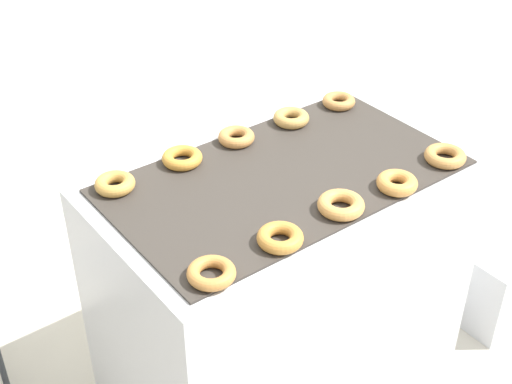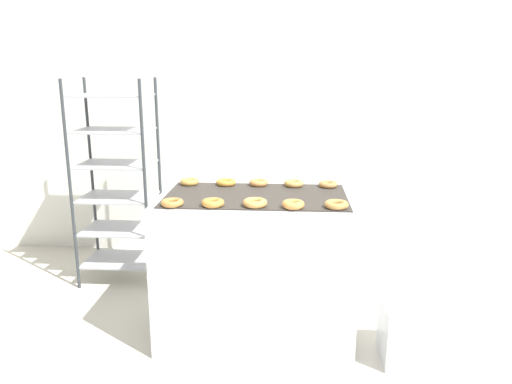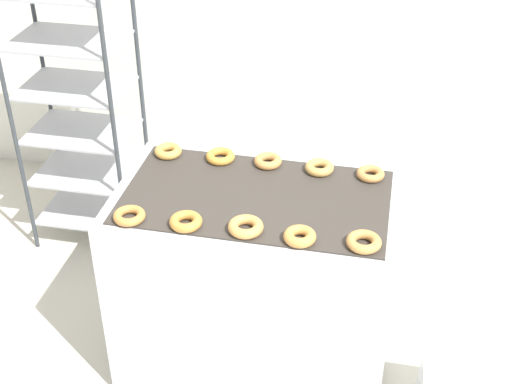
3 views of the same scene
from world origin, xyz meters
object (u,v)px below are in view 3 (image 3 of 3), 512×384
Objects in this scene: donut_near_rightmost at (364,242)px; donut_far_rightmost at (371,174)px; donut_far_center at (269,161)px; fryer_machine at (256,281)px; donut_far_left at (220,156)px; donut_far_right at (319,167)px; donut_near_left at (186,221)px; donut_near_right at (300,236)px; donut_near_center at (246,227)px; donut_near_leftmost at (129,216)px; baking_rack_cart at (79,110)px; donut_far_leftmost at (168,151)px.

donut_far_rightmost is (-0.01, 0.50, -0.00)m from donut_near_rightmost.
donut_far_center is (-0.47, 0.51, -0.00)m from donut_near_rightmost.
fryer_machine is 0.60m from donut_far_left.
donut_far_center is at bearing 177.75° from donut_far_right.
donut_near_left is 0.70m from donut_far_right.
donut_near_right is at bearing -0.65° from donut_near_left.
donut_near_left is at bearing -90.99° from donut_far_left.
donut_near_leftmost is at bearing -177.68° from donut_near_center.
donut_near_right is 1.02× the size of donut_far_center.
donut_near_center is at bearing -87.49° from fryer_machine.
donut_far_rightmost is at bearing 36.57° from donut_near_left.
donut_far_left is at bearing 114.44° from donut_near_center.
donut_near_rightmost is 0.70m from donut_far_center.
donut_far_right is (1.40, -0.55, 0.13)m from baking_rack_cart.
donut_far_right is at bearing 48.05° from donut_near_left.
donut_near_left is 0.46m from donut_near_right.
donut_far_leftmost is at bearing 151.62° from fryer_machine.
donut_near_rightmost and donut_far_center have the same top height.
donut_near_leftmost and donut_far_rightmost have the same top height.
donut_far_right reaches higher than donut_far_left.
donut_far_rightmost is at bearing -18.73° from baking_rack_cart.
donut_near_left is at bearing 1.51° from donut_near_leftmost.
donut_far_right reaches higher than donut_near_leftmost.
donut_near_leftmost reaches higher than fryer_machine.
donut_near_left is 0.99× the size of donut_far_left.
donut_far_left is at bearing -29.82° from baking_rack_cart.
baking_rack_cart reaches higher than donut_near_left.
donut_far_leftmost is 0.94× the size of donut_far_left.
donut_far_leftmost is 0.93m from donut_far_rightmost.
donut_near_left is 0.86m from donut_far_rightmost.
donut_far_right is (0.22, 0.50, -0.00)m from donut_near_center.
donut_near_center is (0.48, 0.02, 0.00)m from donut_near_leftmost.
donut_near_leftmost is 0.96× the size of donut_near_rightmost.
donut_near_center reaches higher than donut_near_rightmost.
donut_near_right reaches higher than donut_far_right.
donut_far_leftmost is 0.97× the size of donut_far_right.
donut_far_left is at bearing 1.27° from donut_far_leftmost.
donut_near_center is 1.10× the size of donut_near_right.
donut_near_center is at bearing -113.97° from donut_far_right.
fryer_machine is 0.74× the size of baking_rack_cart.
donut_near_leftmost is 0.23m from donut_near_left.
donut_near_rightmost is (0.94, 0.02, 0.00)m from donut_near_leftmost.
donut_near_right is 0.87m from donut_far_leftmost.
donut_near_left is 0.70m from donut_near_rightmost.
donut_far_left is (0.95, -0.54, 0.13)m from baking_rack_cart.
fryer_machine is at bearing 30.23° from donut_near_leftmost.
donut_near_rightmost is (0.70, 0.01, -0.00)m from donut_near_left.
donut_near_left is 0.57m from donut_far_leftmost.
donut_far_leftmost is (0.70, -0.55, 0.13)m from baking_rack_cart.
donut_near_left is 0.97× the size of donut_near_rightmost.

